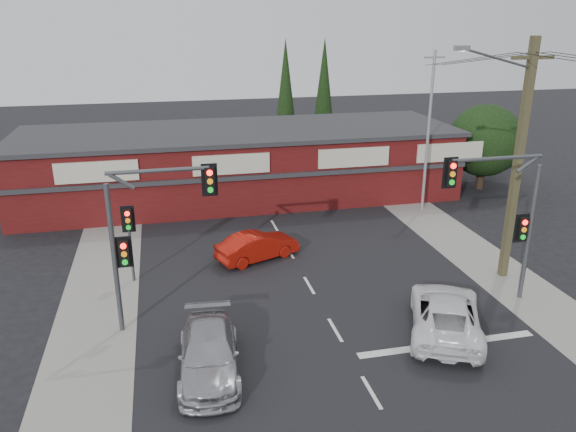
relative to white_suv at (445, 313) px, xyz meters
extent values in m
plane|color=black|center=(-3.80, 0.66, -0.71)|extent=(120.00, 120.00, 0.00)
cube|color=black|center=(-3.80, 5.66, -0.71)|extent=(14.00, 70.00, 0.01)
cube|color=gray|center=(-12.30, 5.66, -0.70)|extent=(3.00, 70.00, 0.02)
cube|color=gray|center=(4.70, 5.66, -0.70)|extent=(3.00, 70.00, 0.02)
cube|color=silver|center=(-0.30, -0.84, -0.70)|extent=(6.50, 0.35, 0.01)
imported|color=white|center=(0.00, 0.00, 0.00)|extent=(4.29, 5.65, 1.43)
imported|color=#A8AAAD|center=(-8.45, -0.59, -0.04)|extent=(2.26, 4.75, 1.34)
imported|color=#A8140A|center=(-5.44, 7.76, -0.07)|extent=(4.14, 2.74, 1.29)
cube|color=silver|center=(-3.80, -2.74, -0.70)|extent=(0.12, 1.60, 0.01)
cube|color=silver|center=(-3.80, 0.91, -0.70)|extent=(0.12, 1.60, 0.01)
cube|color=silver|center=(-3.80, 4.57, -0.70)|extent=(0.12, 1.60, 0.01)
cube|color=silver|center=(-3.80, 8.22, -0.70)|extent=(0.12, 1.60, 0.01)
cube|color=silver|center=(-3.80, 11.87, -0.70)|extent=(0.12, 1.60, 0.01)
cube|color=#480E0E|center=(-4.80, 17.66, 1.29)|extent=(26.00, 8.00, 4.00)
cube|color=#2D2D30|center=(-4.80, 17.66, 3.39)|extent=(26.40, 8.40, 0.25)
cube|color=beige|center=(-12.80, 13.61, 2.39)|extent=(4.20, 0.12, 1.10)
cube|color=beige|center=(-5.80, 13.61, 2.39)|extent=(4.20, 0.12, 1.10)
cube|color=beige|center=(1.20, 13.61, 2.39)|extent=(4.20, 0.12, 1.10)
cube|color=beige|center=(7.20, 13.61, 2.39)|extent=(4.20, 0.12, 1.10)
cube|color=#2D2D30|center=(-4.80, 13.56, 1.59)|extent=(26.00, 0.15, 0.25)
cylinder|color=#2D2116|center=(10.70, 15.66, 0.19)|extent=(0.50, 0.50, 1.80)
sphere|color=black|center=(10.70, 15.66, 2.49)|extent=(4.60, 4.60, 4.60)
sphere|color=black|center=(12.20, 16.66, 1.79)|extent=(3.40, 3.40, 3.40)
sphere|color=black|center=(9.40, 17.06, 1.59)|extent=(2.80, 2.80, 2.80)
cylinder|color=#2D2116|center=(-0.30, 24.66, 0.29)|extent=(0.24, 0.24, 2.00)
cone|color=black|center=(-0.30, 24.66, 4.79)|extent=(1.80, 1.80, 7.50)
cylinder|color=#2D2116|center=(3.20, 26.66, 0.29)|extent=(0.24, 0.24, 2.00)
cone|color=black|center=(3.20, 26.66, 4.79)|extent=(1.80, 1.80, 7.50)
cylinder|color=#47494C|center=(-11.30, 2.66, 2.04)|extent=(0.18, 0.18, 5.50)
cylinder|color=#47494C|center=(-9.60, 2.66, 5.14)|extent=(3.40, 0.14, 0.14)
cylinder|color=#47494C|center=(-10.79, 2.66, 4.84)|extent=(0.82, 0.14, 0.63)
cube|color=black|center=(-7.90, 2.66, 4.69)|extent=(0.32, 0.22, 0.95)
cube|color=black|center=(-7.90, 2.73, 4.69)|extent=(0.55, 0.04, 1.15)
cylinder|color=#FF0C07|center=(-7.90, 2.53, 4.99)|extent=(0.20, 0.06, 0.20)
cylinder|color=orange|center=(-7.90, 2.53, 4.69)|extent=(0.20, 0.06, 0.20)
cylinder|color=#0CE526|center=(-7.90, 2.53, 4.39)|extent=(0.20, 0.06, 0.20)
cube|color=black|center=(-10.95, 2.66, 2.29)|extent=(0.32, 0.22, 0.95)
cube|color=black|center=(-10.95, 2.73, 2.29)|extent=(0.55, 0.04, 1.15)
cylinder|color=#FF0C07|center=(-10.95, 2.53, 2.59)|extent=(0.20, 0.06, 0.20)
cylinder|color=orange|center=(-10.95, 2.53, 2.29)|extent=(0.20, 0.06, 0.20)
cylinder|color=#0CE526|center=(-10.95, 2.53, 1.99)|extent=(0.20, 0.06, 0.20)
cylinder|color=#47494C|center=(4.20, 1.66, 2.04)|extent=(0.18, 0.18, 5.50)
cylinder|color=#47494C|center=(2.40, 1.66, 5.14)|extent=(3.60, 0.14, 0.14)
cylinder|color=#47494C|center=(3.66, 1.66, 4.84)|extent=(0.82, 0.14, 0.63)
cube|color=black|center=(0.60, 1.66, 4.69)|extent=(0.32, 0.22, 0.95)
cube|color=black|center=(0.60, 1.73, 4.69)|extent=(0.55, 0.04, 1.15)
cylinder|color=#FF0C07|center=(0.60, 1.53, 4.99)|extent=(0.20, 0.06, 0.20)
cylinder|color=orange|center=(0.60, 1.53, 4.69)|extent=(0.20, 0.06, 0.20)
cylinder|color=#0CE526|center=(0.60, 1.53, 4.39)|extent=(0.20, 0.06, 0.20)
cube|color=black|center=(3.85, 1.66, 2.29)|extent=(0.32, 0.22, 0.95)
cube|color=black|center=(3.85, 1.73, 2.29)|extent=(0.55, 0.04, 1.15)
cylinder|color=#FF0C07|center=(3.85, 1.53, 2.59)|extent=(0.20, 0.06, 0.20)
cylinder|color=orange|center=(3.85, 1.53, 2.29)|extent=(0.20, 0.06, 0.20)
cylinder|color=#0CE526|center=(3.85, 1.53, 1.99)|extent=(0.20, 0.06, 0.20)
cylinder|color=#47494C|center=(-11.00, 6.66, 0.79)|extent=(0.12, 0.12, 3.00)
cube|color=black|center=(-11.00, 6.66, 2.09)|extent=(0.32, 0.22, 0.95)
cube|color=black|center=(-11.00, 6.73, 2.09)|extent=(0.55, 0.04, 1.15)
cylinder|color=#FF0C07|center=(-11.00, 6.53, 2.39)|extent=(0.20, 0.06, 0.20)
cylinder|color=orange|center=(-11.00, 6.53, 2.09)|extent=(0.20, 0.06, 0.20)
cylinder|color=#0CE526|center=(-11.00, 6.53, 1.79)|extent=(0.20, 0.06, 0.20)
cube|color=#4C482B|center=(4.70, 3.66, 4.29)|extent=(0.30, 0.30, 10.00)
cube|color=#4C482B|center=(4.70, 3.66, 8.49)|extent=(1.80, 0.14, 0.14)
cylinder|color=#47494C|center=(3.10, 3.51, 8.49)|extent=(3.23, 0.39, 0.89)
cube|color=slate|center=(1.50, 3.36, 8.89)|extent=(0.55, 0.25, 0.18)
cylinder|color=silver|center=(1.50, 3.36, 8.79)|extent=(0.28, 0.28, 0.05)
cylinder|color=gray|center=(5.20, 12.66, 3.79)|extent=(0.16, 0.16, 9.00)
cube|color=gray|center=(5.20, 12.66, 7.89)|extent=(1.20, 0.10, 0.10)
cylinder|color=black|center=(4.35, 8.16, 8.09)|extent=(0.73, 9.01, 1.22)
cylinder|color=black|center=(4.95, 8.16, 8.09)|extent=(0.52, 9.00, 1.22)
cylinder|color=black|center=(5.54, 8.16, 8.09)|extent=(0.31, 9.00, 1.22)
camera|label=1|loc=(-9.40, -15.93, 10.01)|focal=35.00mm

